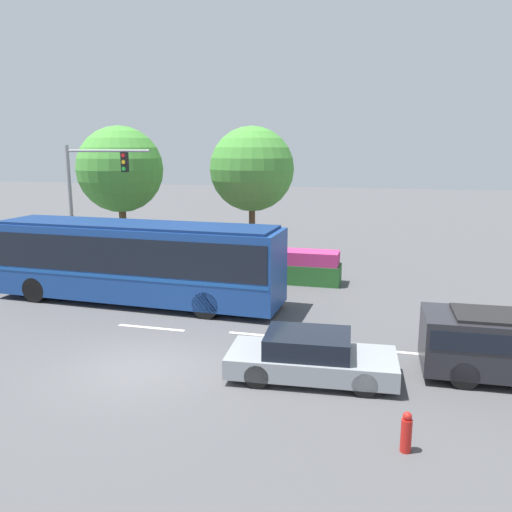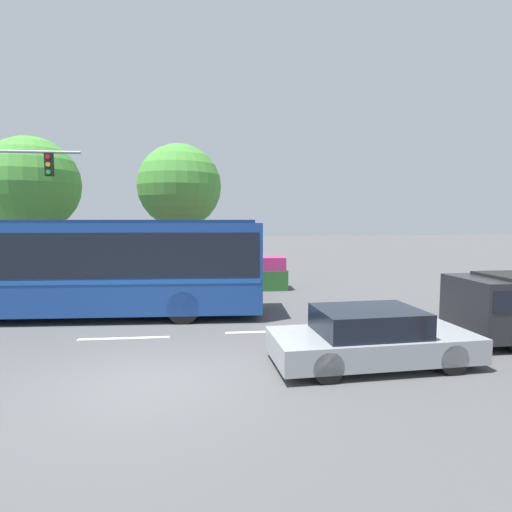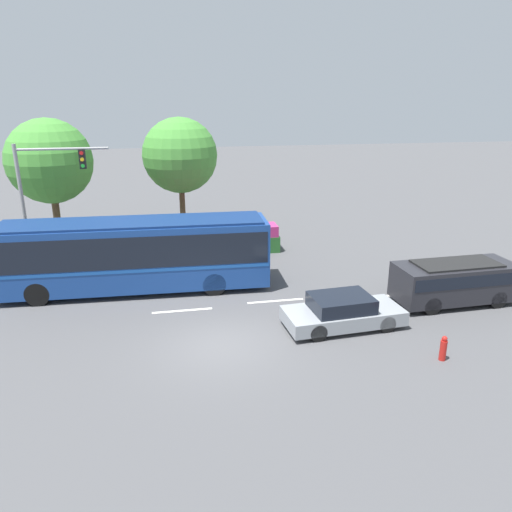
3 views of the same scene
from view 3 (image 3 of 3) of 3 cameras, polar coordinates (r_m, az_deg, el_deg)
ground_plane at (r=17.04m, az=-4.32°, el=-10.48°), size 140.00×140.00×0.00m
city_bus at (r=21.62m, az=-14.13°, el=0.53°), size 11.65×2.90×3.16m
sedan_foreground at (r=18.32m, az=10.17°, el=-6.53°), size 4.51×2.16×1.24m
suv_left_lane at (r=21.53m, az=22.38°, el=-2.57°), size 4.98×2.10×1.77m
traffic_light_pole at (r=25.42m, az=-23.95°, el=7.31°), size 4.29×0.24×6.13m
flowering_hedge at (r=26.40m, az=-6.90°, el=1.72°), size 8.93×1.30×1.48m
street_tree_left at (r=28.89m, az=-23.18°, el=10.22°), size 4.58×4.58×7.16m
street_tree_centre at (r=29.23m, az=-8.95°, el=11.62°), size 4.38×4.38×7.12m
fire_hydrant at (r=17.08m, az=21.23°, el=-10.15°), size 0.22×0.22×0.86m
lane_stripe_near at (r=21.45m, az=13.80°, el=-4.70°), size 2.40×0.16×0.01m
lane_stripe_mid at (r=20.44m, az=2.31°, el=-5.32°), size 2.40×0.16×0.01m
lane_stripe_far at (r=19.76m, az=-8.69°, el=-6.40°), size 2.40×0.16×0.01m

